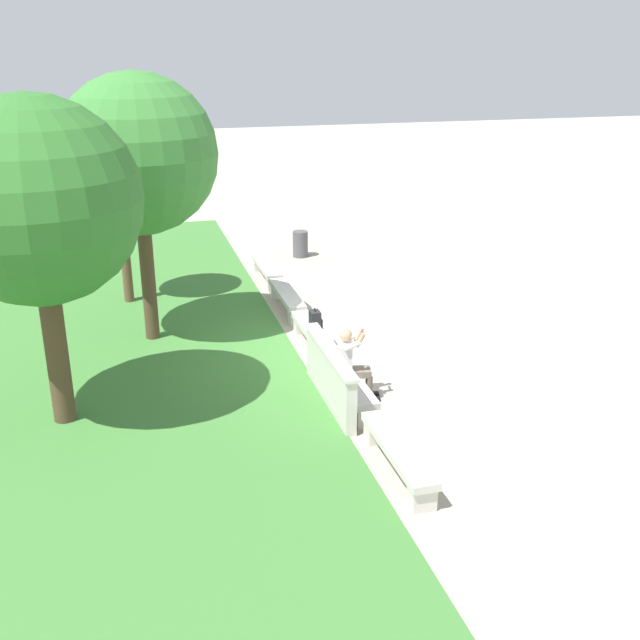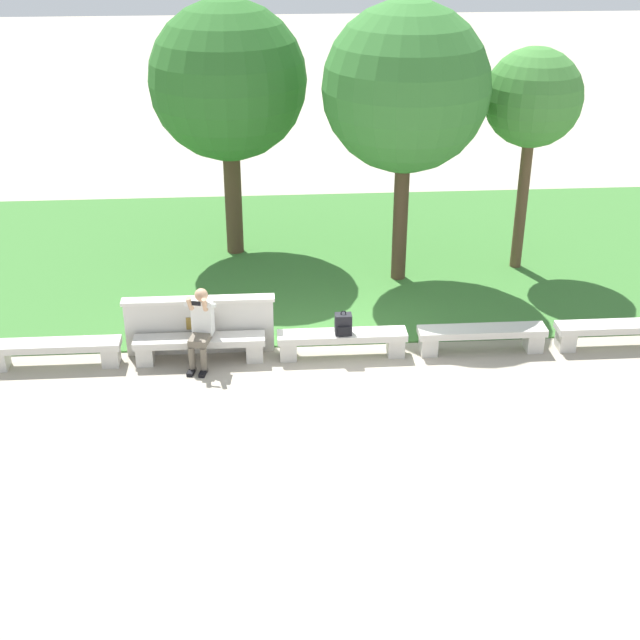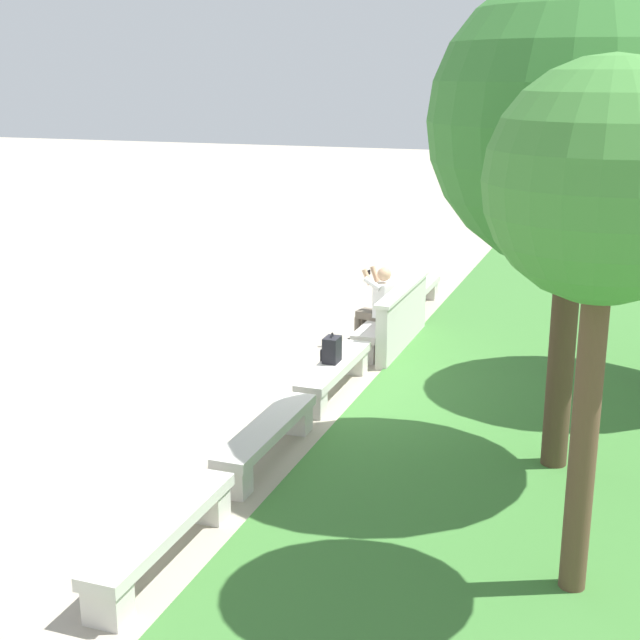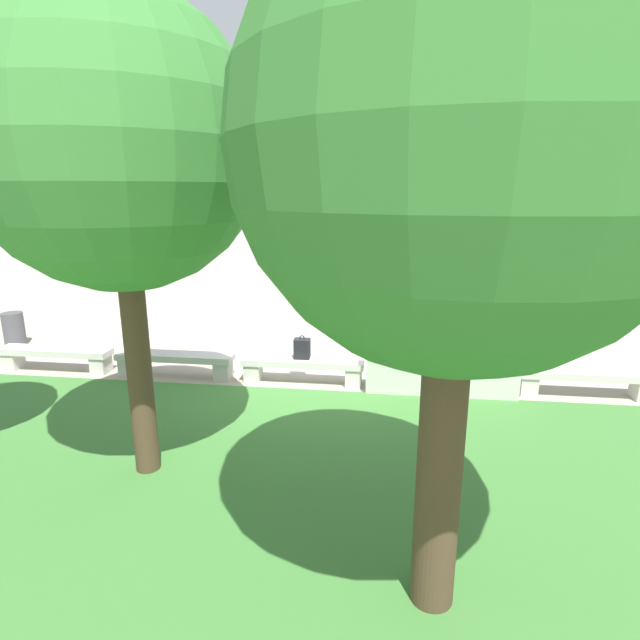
% 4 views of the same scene
% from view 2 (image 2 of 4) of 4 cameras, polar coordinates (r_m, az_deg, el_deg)
% --- Properties ---
extents(ground_plane, '(80.00, 80.00, 0.00)m').
position_cam_2_polar(ground_plane, '(15.21, 1.41, -2.31)').
color(ground_plane, '#A89E8C').
extents(grass_strip, '(23.78, 8.00, 0.03)m').
position_cam_2_polar(grass_strip, '(19.13, 0.20, 4.13)').
color(grass_strip, '#3D7533').
rests_on(grass_strip, ground).
extents(bench_main, '(2.19, 0.40, 0.45)m').
position_cam_2_polar(bench_main, '(15.41, -16.64, -1.83)').
color(bench_main, beige).
rests_on(bench_main, ground).
extents(bench_near, '(2.19, 0.40, 0.45)m').
position_cam_2_polar(bench_near, '(15.05, -7.71, -1.59)').
color(bench_near, beige).
rests_on(bench_near, ground).
extents(bench_mid, '(2.19, 0.40, 0.45)m').
position_cam_2_polar(bench_mid, '(15.06, 1.42, -1.30)').
color(bench_mid, beige).
rests_on(bench_mid, ground).
extents(bench_far, '(2.19, 0.40, 0.45)m').
position_cam_2_polar(bench_far, '(15.46, 10.31, -0.98)').
color(bench_far, beige).
rests_on(bench_far, ground).
extents(bench_end, '(2.19, 0.40, 0.45)m').
position_cam_2_polar(bench_end, '(16.20, 18.57, -0.67)').
color(bench_end, beige).
rests_on(bench_end, ground).
extents(backrest_wall_with_plaque, '(2.56, 0.24, 1.01)m').
position_cam_2_polar(backrest_wall_with_plaque, '(15.25, -7.70, -0.29)').
color(backrest_wall_with_plaque, beige).
rests_on(backrest_wall_with_plaque, ground).
extents(person_photographer, '(0.53, 0.77, 1.32)m').
position_cam_2_polar(person_photographer, '(14.78, -7.63, -0.26)').
color(person_photographer, black).
rests_on(person_photographer, ground).
extents(backpack, '(0.28, 0.24, 0.43)m').
position_cam_2_polar(backpack, '(14.88, 1.50, -0.29)').
color(backpack, black).
rests_on(backpack, bench_mid).
extents(tree_behind_wall, '(1.90, 1.90, 4.48)m').
position_cam_2_polar(tree_behind_wall, '(17.98, 13.47, 13.54)').
color(tree_behind_wall, brown).
rests_on(tree_behind_wall, ground).
extents(tree_left_background, '(3.15, 3.15, 5.25)m').
position_cam_2_polar(tree_left_background, '(18.36, -5.92, 14.92)').
color(tree_left_background, '#4C3826').
rests_on(tree_left_background, ground).
extents(tree_right_background, '(3.12, 3.12, 5.40)m').
position_cam_2_polar(tree_right_background, '(16.95, 5.52, 14.53)').
color(tree_right_background, '#4C3826').
rests_on(tree_right_background, ground).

